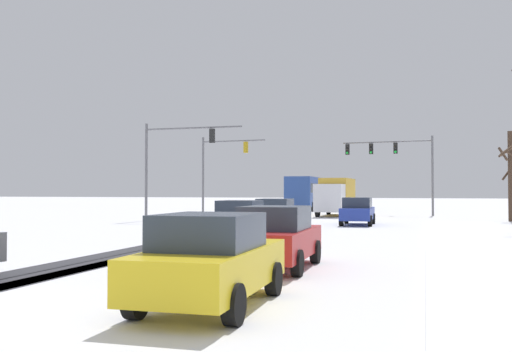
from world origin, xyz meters
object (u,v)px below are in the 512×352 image
(traffic_signal_far_right, at_px, (395,157))
(traffic_signal_far_left, at_px, (220,162))
(car_white_second, at_px, (276,215))
(bus_oncoming, at_px, (307,191))
(box_truck_delivery, at_px, (336,195))
(car_red_fourth, at_px, (276,237))
(car_yellow_cab_sixth, at_px, (211,260))
(car_blue_lead, at_px, (358,211))
(car_silver_third, at_px, (241,220))
(bare_tree_sidewalk_far, at_px, (510,173))
(traffic_signal_near_left, at_px, (172,153))

(traffic_signal_far_right, distance_m, traffic_signal_far_left, 14.59)
(traffic_signal_far_right, height_order, car_white_second, traffic_signal_far_right)
(bus_oncoming, xyz_separation_m, box_truck_delivery, (4.81, -12.07, -0.36))
(car_white_second, relative_size, car_red_fourth, 1.01)
(traffic_signal_far_right, relative_size, car_white_second, 1.78)
(car_yellow_cab_sixth, height_order, box_truck_delivery, box_truck_delivery)
(car_blue_lead, bearing_deg, car_red_fourth, -89.70)
(car_yellow_cab_sixth, bearing_deg, car_white_second, 101.26)
(car_white_second, height_order, bus_oncoming, bus_oncoming)
(car_yellow_cab_sixth, height_order, bus_oncoming, bus_oncoming)
(car_silver_third, distance_m, car_yellow_cab_sixth, 13.36)
(car_silver_third, xyz_separation_m, bare_tree_sidewalk_far, (12.68, 18.19, 2.35))
(bare_tree_sidewalk_far, bearing_deg, car_red_fourth, -109.25)
(box_truck_delivery, bearing_deg, car_yellow_cab_sixth, -84.75)
(car_silver_third, bearing_deg, traffic_signal_far_left, 112.65)
(car_blue_lead, bearing_deg, traffic_signal_far_right, 84.28)
(bare_tree_sidewalk_far, bearing_deg, box_truck_delivery, 158.22)
(traffic_signal_near_left, distance_m, bare_tree_sidewalk_far, 22.30)
(car_yellow_cab_sixth, bearing_deg, bus_oncoming, 99.59)
(car_white_second, bearing_deg, car_silver_third, -91.27)
(traffic_signal_near_left, bearing_deg, car_blue_lead, -1.48)
(traffic_signal_far_right, relative_size, traffic_signal_near_left, 1.09)
(traffic_signal_near_left, height_order, car_white_second, traffic_signal_near_left)
(car_blue_lead, relative_size, car_red_fourth, 1.00)
(traffic_signal_far_right, height_order, traffic_signal_near_left, same)
(car_red_fourth, height_order, bus_oncoming, bus_oncoming)
(traffic_signal_far_left, height_order, car_blue_lead, traffic_signal_far_left)
(car_silver_third, relative_size, bare_tree_sidewalk_far, 0.70)
(car_blue_lead, height_order, bare_tree_sidewalk_far, bare_tree_sidewalk_far)
(traffic_signal_far_right, xyz_separation_m, traffic_signal_near_left, (-13.54, -14.19, -0.36))
(car_white_second, bearing_deg, bare_tree_sidewalk_far, 45.94)
(bus_oncoming, bearing_deg, car_silver_third, -82.86)
(bare_tree_sidewalk_far, bearing_deg, traffic_signal_far_left, 171.09)
(car_silver_third, xyz_separation_m, car_red_fourth, (3.58, -7.88, 0.00))
(car_silver_third, bearing_deg, car_red_fourth, -65.59)
(car_blue_lead, bearing_deg, box_truck_delivery, 104.69)
(car_silver_third, bearing_deg, traffic_signal_near_left, 126.37)
(traffic_signal_near_left, relative_size, car_silver_third, 1.63)
(traffic_signal_far_right, distance_m, bus_oncoming, 13.47)
(car_blue_lead, xyz_separation_m, car_red_fourth, (0.10, -19.26, 0.00))
(traffic_signal_near_left, height_order, car_yellow_cab_sixth, traffic_signal_near_left)
(traffic_signal_far_left, height_order, car_silver_third, traffic_signal_far_left)
(car_blue_lead, relative_size, car_yellow_cab_sixth, 1.00)
(traffic_signal_near_left, bearing_deg, car_red_fourth, -58.09)
(traffic_signal_far_right, xyz_separation_m, car_red_fourth, (-1.35, -33.76, -4.02))
(car_red_fourth, bearing_deg, traffic_signal_far_left, 113.12)
(car_white_second, bearing_deg, car_blue_lead, 61.43)
(car_silver_third, bearing_deg, car_white_second, 88.73)
(car_silver_third, bearing_deg, box_truck_delivery, 89.00)
(car_red_fourth, xyz_separation_m, box_truck_delivery, (-3.17, 30.98, 0.82))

